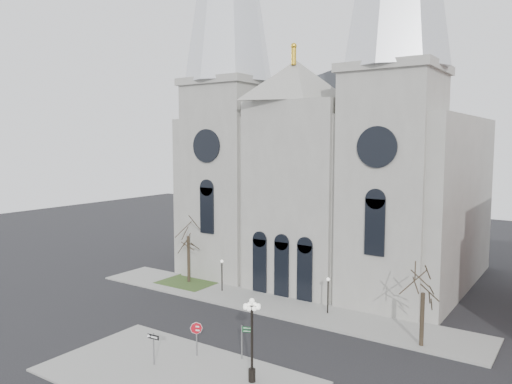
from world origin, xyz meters
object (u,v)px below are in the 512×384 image
Objects in this scene: one_way_sign at (154,343)px; street_name_sign at (243,339)px; globe_lamp at (252,330)px; stop_sign at (197,332)px.

street_name_sign is at bearing 36.26° from one_way_sign.
one_way_sign is at bearing -165.87° from globe_lamp.
one_way_sign is at bearing -162.43° from street_name_sign.
street_name_sign is at bearing 6.90° from stop_sign.
globe_lamp is 7.48m from one_way_sign.
globe_lamp is at bearing -69.46° from street_name_sign.
globe_lamp reaches higher than street_name_sign.
street_name_sign is (3.10, 1.40, -0.33)m from stop_sign.
globe_lamp is at bearing -27.69° from stop_sign.
stop_sign is 1.01× the size of street_name_sign.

